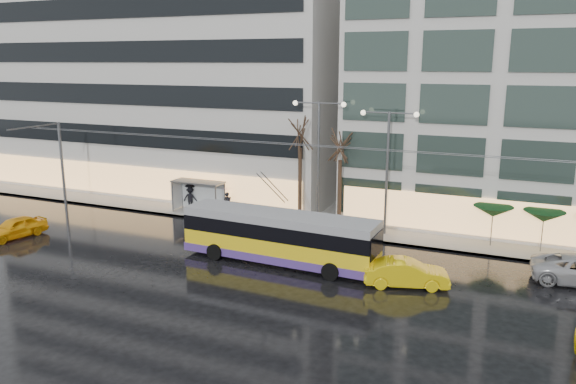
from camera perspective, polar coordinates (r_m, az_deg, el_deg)
The scene contains 18 objects.
ground at distance 32.95m, azimuth -6.99°, elevation -8.16°, with size 140.00×140.00×0.00m, color black.
sidewalk at distance 44.25m, azimuth 4.47°, elevation -2.38°, with size 80.00×10.00×0.15m, color gray.
kerb at distance 39.79m, azimuth 2.13°, elevation -4.15°, with size 80.00×0.10×0.15m, color slate.
building_left at distance 55.37m, azimuth -11.80°, elevation 12.13°, with size 34.00×14.00×22.00m, color beige.
trolleybus at distance 33.80m, azimuth -0.89°, elevation -4.76°, with size 12.22×4.94×5.63m.
catenary at distance 38.11m, azimuth 0.17°, elevation 1.57°, with size 42.24×5.12×7.00m.
bus_shelter at distance 45.32m, azimuth -9.39°, elevation 0.31°, with size 4.20×1.60×2.51m.
street_lamp_near at distance 40.05m, azimuth 3.12°, elevation 4.65°, with size 3.96×0.36×9.03m.
street_lamp_far at distance 38.67m, azimuth 10.09°, elevation 3.74°, with size 3.96×0.36×8.53m.
tree_a at distance 40.63m, azimuth 1.24°, elevation 6.35°, with size 3.20×3.20×8.40m.
tree_b at distance 39.88m, azimuth 5.36°, elevation 5.16°, with size 3.20×3.20×7.70m.
parasol_a at distance 38.57m, azimuth 20.12°, elevation -1.87°, with size 2.50×2.50×2.65m.
parasol_b at distance 38.55m, azimuth 24.56°, elevation -2.28°, with size 2.50×2.50×2.65m.
taxi_a at distance 43.06m, azimuth -25.97°, elevation -3.27°, with size 1.70×4.23×1.44m, color #F2A60C.
taxi_b at distance 31.30m, azimuth 11.91°, elevation -8.06°, with size 1.58×4.54×1.50m, color yellow.
pedestrian_a at distance 43.99m, azimuth -6.18°, elevation -0.49°, with size 1.05×1.07×2.19m.
pedestrian_b at distance 45.47m, azimuth -5.74°, elevation -0.87°, with size 0.94×0.87×1.55m.
pedestrian_c at distance 46.16m, azimuth -9.90°, elevation -0.35°, with size 1.30×0.97×2.11m.
Camera 1 is at (15.77, -26.33, 11.97)m, focal length 35.00 mm.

